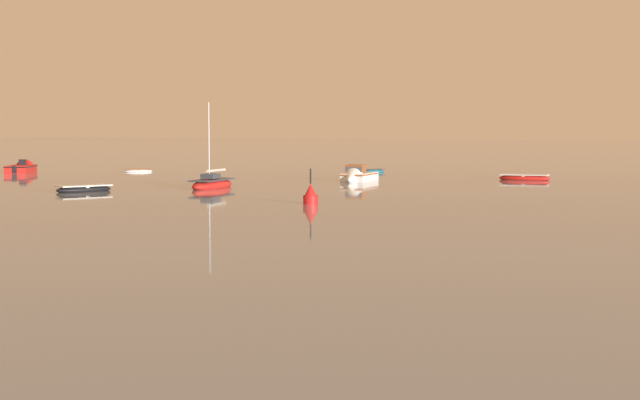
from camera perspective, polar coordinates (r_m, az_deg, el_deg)
The scene contains 8 objects.
rowboat_moored_0 at distance 98.47m, azimuth 3.20°, elevation 1.75°, with size 2.07×3.27×0.49m.
rowboat_moored_3 at distance 85.53m, azimuth 12.28°, elevation 1.32°, with size 4.70×2.22×0.71m.
sailboat_moored_0 at distance 72.51m, azimuth -6.55°, elevation 0.96°, with size 3.26×6.37×6.83m.
motorboat_moored_1 at distance 81.18m, azimuth 2.23°, elevation 1.36°, with size 3.07×6.01×2.18m.
rowboat_moored_5 at distance 69.85m, azimuth -14.12°, elevation 0.64°, with size 2.74×4.45×0.66m.
motorboat_moored_3 at distance 103.79m, azimuth -17.55°, elevation 1.78°, with size 5.38×6.33×2.14m.
rowboat_moored_7 at distance 101.04m, azimuth -10.94°, elevation 1.74°, with size 2.64×2.82×0.46m.
channel_buoy at distance 56.32m, azimuth -0.57°, elevation 0.22°, with size 0.90×0.90×2.30m.
Camera 1 is at (21.65, -4.96, 4.42)m, focal length 52.82 mm.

